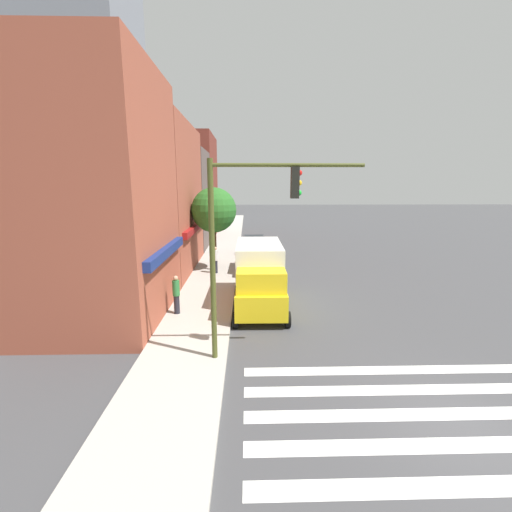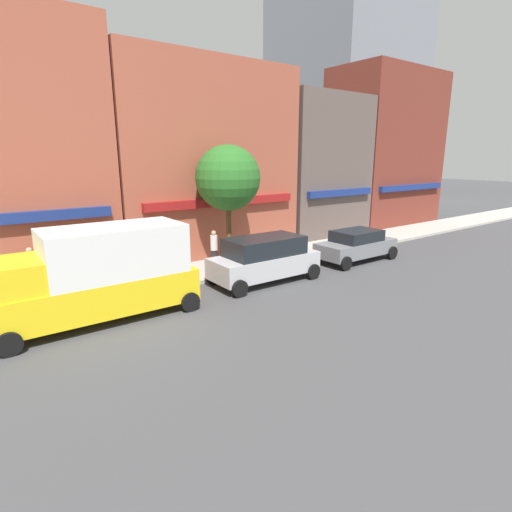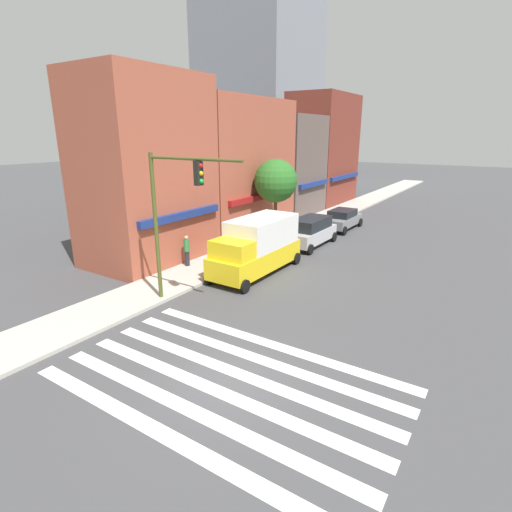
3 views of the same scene
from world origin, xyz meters
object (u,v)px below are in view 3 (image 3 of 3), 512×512
object	(u,v)px
box_truck_yellow	(257,245)
street_tree	(276,181)
traffic_signal	(172,205)
pedestrian_green_top	(187,250)
pedestrian_white_shirt	(270,228)
sedan_grey	(342,219)
suv_silver	(310,231)

from	to	relation	value
box_truck_yellow	street_tree	size ratio (longest dim) A/B	1.11
traffic_signal	pedestrian_green_top	world-z (taller)	traffic_signal
pedestrian_white_shirt	street_tree	xyz separation A→B (m)	(0.90, 0.11, 3.16)
pedestrian_green_top	traffic_signal	bearing A→B (deg)	-97.81
sedan_grey	pedestrian_green_top	size ratio (longest dim) A/B	2.49
street_tree	pedestrian_white_shirt	bearing A→B (deg)	-172.92
pedestrian_white_shirt	street_tree	world-z (taller)	street_tree
street_tree	pedestrian_green_top	bearing A→B (deg)	173.12
traffic_signal	box_truck_yellow	size ratio (longest dim) A/B	1.07
box_truck_yellow	sedan_grey	bearing A→B (deg)	0.35
pedestrian_white_shirt	suv_silver	bearing A→B (deg)	162.37
suv_silver	pedestrian_green_top	world-z (taller)	suv_silver
suv_silver	street_tree	size ratio (longest dim) A/B	0.84
suv_silver	box_truck_yellow	bearing A→B (deg)	-179.41
traffic_signal	street_tree	distance (m)	12.50
traffic_signal	pedestrian_white_shirt	xyz separation A→B (m)	(11.41, 2.05, -3.46)
pedestrian_white_shirt	traffic_signal	bearing A→B (deg)	64.66
box_truck_yellow	sedan_grey	size ratio (longest dim) A/B	1.41
suv_silver	pedestrian_white_shirt	size ratio (longest dim) A/B	2.67
pedestrian_green_top	street_tree	bearing A→B (deg)	37.74
box_truck_yellow	pedestrian_white_shirt	bearing A→B (deg)	25.06
street_tree	suv_silver	bearing A→B (deg)	-90.61
pedestrian_green_top	pedestrian_white_shirt	world-z (taller)	same
traffic_signal	sedan_grey	size ratio (longest dim) A/B	1.51
pedestrian_white_shirt	street_tree	size ratio (longest dim) A/B	0.32
traffic_signal	pedestrian_white_shirt	distance (m)	12.10
sedan_grey	pedestrian_white_shirt	size ratio (longest dim) A/B	2.49
sedan_grey	pedestrian_white_shirt	xyz separation A→B (m)	(-6.77, 2.69, 0.23)
pedestrian_white_shirt	street_tree	bearing A→B (deg)	-118.43
box_truck_yellow	sedan_grey	distance (m)	12.64
traffic_signal	sedan_grey	xyz separation A→B (m)	(18.18, -0.64, -3.69)
pedestrian_green_top	pedestrian_white_shirt	bearing A→B (deg)	36.05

